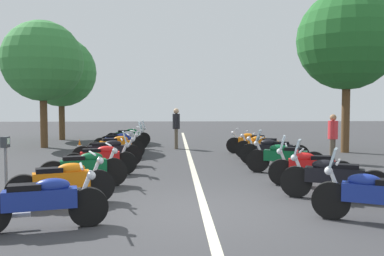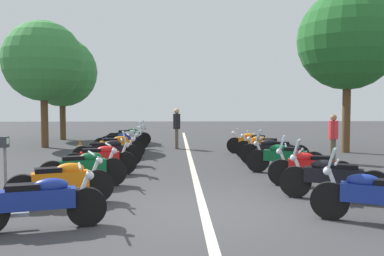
{
  "view_description": "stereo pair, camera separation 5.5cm",
  "coord_description": "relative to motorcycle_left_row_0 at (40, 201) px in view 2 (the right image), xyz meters",
  "views": [
    {
      "loc": [
        -7.27,
        0.55,
        1.94
      ],
      "look_at": [
        5.57,
        0.0,
        1.2
      ],
      "focal_mm": 38.22,
      "sensor_mm": 36.0,
      "label": 1
    },
    {
      "loc": [
        -7.27,
        0.5,
        1.94
      ],
      "look_at": [
        5.57,
        0.0,
        1.2
      ],
      "focal_mm": 38.22,
      "sensor_mm": 36.0,
      "label": 2
    }
  ],
  "objects": [
    {
      "name": "ground_plane",
      "position": [
        0.97,
        -2.6,
        -0.45
      ],
      "size": [
        80.0,
        80.0,
        0.0
      ],
      "primitive_type": "plane",
      "color": "#38383A"
    },
    {
      "name": "lane_centre_stripe",
      "position": [
        7.26,
        -2.6,
        -0.45
      ],
      "size": [
        28.93,
        0.16,
        0.01
      ],
      "primitive_type": "cube",
      "color": "beige",
      "rests_on": "ground_plane"
    },
    {
      "name": "motorcycle_left_row_0",
      "position": [
        0.0,
        0.0,
        0.0
      ],
      "size": [
        0.81,
        2.02,
        0.99
      ],
      "rotation": [
        0.0,
        0.0,
        -1.3
      ],
      "color": "black",
      "rests_on": "ground_plane"
    },
    {
      "name": "motorcycle_left_row_1",
      "position": [
        1.54,
        0.1,
        0.01
      ],
      "size": [
        0.94,
        1.94,
        1.01
      ],
      "rotation": [
        0.0,
        0.0,
        -1.2
      ],
      "color": "black",
      "rests_on": "ground_plane"
    },
    {
      "name": "motorcycle_left_row_2",
      "position": [
        3.18,
        0.04,
        0.02
      ],
      "size": [
        0.89,
        1.96,
        1.02
      ],
      "rotation": [
        0.0,
        0.0,
        -1.23
      ],
      "color": "black",
      "rests_on": "ground_plane"
    },
    {
      "name": "motorcycle_left_row_3",
      "position": [
        4.95,
        -0.03,
        0.01
      ],
      "size": [
        0.64,
        2.0,
        1.2
      ],
      "rotation": [
        0.0,
        0.0,
        -1.4
      ],
      "color": "black",
      "rests_on": "ground_plane"
    },
    {
      "name": "motorcycle_left_row_4",
      "position": [
        6.47,
        0.04,
        0.02
      ],
      "size": [
        0.74,
        2.15,
        1.01
      ],
      "rotation": [
        0.0,
        0.0,
        -1.36
      ],
      "color": "black",
      "rests_on": "ground_plane"
    },
    {
      "name": "motorcycle_left_row_5",
      "position": [
        8.17,
        0.02,
        0.02
      ],
      "size": [
        0.97,
        2.0,
        1.01
      ],
      "rotation": [
        0.0,
        0.0,
        -1.2
      ],
      "color": "black",
      "rests_on": "ground_plane"
    },
    {
      "name": "motorcycle_left_row_6",
      "position": [
        9.75,
        0.14,
        0.01
      ],
      "size": [
        0.66,
        2.0,
        1.01
      ],
      "rotation": [
        0.0,
        0.0,
        -1.39
      ],
      "color": "black",
      "rests_on": "ground_plane"
    },
    {
      "name": "motorcycle_left_row_7",
      "position": [
        11.22,
        0.09,
        0.01
      ],
      "size": [
        0.9,
        2.04,
        1.2
      ],
      "rotation": [
        0.0,
        0.0,
        -1.25
      ],
      "color": "black",
      "rests_on": "ground_plane"
    },
    {
      "name": "motorcycle_left_row_8",
      "position": [
        13.01,
        0.12,
        0.01
      ],
      "size": [
        0.67,
        2.1,
        1.2
      ],
      "rotation": [
        0.0,
        0.0,
        -1.4
      ],
      "color": "black",
      "rests_on": "ground_plane"
    },
    {
      "name": "motorcycle_right_row_0",
      "position": [
        0.12,
        -5.28,
        0.02
      ],
      "size": [
        1.05,
        1.87,
        1.21
      ],
      "rotation": [
        0.0,
        0.0,
        1.11
      ],
      "color": "black",
      "rests_on": "ground_plane"
    },
    {
      "name": "motorcycle_right_row_1",
      "position": [
        1.76,
        -5.24,
        0.02
      ],
      "size": [
        1.06,
        2.03,
        1.22
      ],
      "rotation": [
        0.0,
        0.0,
        1.15
      ],
      "color": "black",
      "rests_on": "ground_plane"
    },
    {
      "name": "motorcycle_right_row_2",
      "position": [
        3.18,
        -5.25,
        0.01
      ],
      "size": [
        0.82,
        1.98,
        1.2
      ],
      "rotation": [
        0.0,
        0.0,
        1.33
      ],
      "color": "black",
      "rests_on": "ground_plane"
    },
    {
      "name": "motorcycle_right_row_3",
      "position": [
        4.95,
        -5.11,
        0.02
      ],
      "size": [
        1.04,
        2.09,
        1.22
      ],
      "rotation": [
        0.0,
        0.0,
        1.18
      ],
      "color": "black",
      "rests_on": "ground_plane"
    },
    {
      "name": "motorcycle_right_row_4",
      "position": [
        6.56,
        -5.21,
        0.02
      ],
      "size": [
        0.9,
        2.16,
        1.02
      ],
      "rotation": [
        0.0,
        0.0,
        1.29
      ],
      "color": "black",
      "rests_on": "ground_plane"
    },
    {
      "name": "motorcycle_right_row_5",
      "position": [
        8.11,
        -5.2,
        0.0
      ],
      "size": [
        0.91,
        1.99,
        1.0
      ],
      "rotation": [
        0.0,
        0.0,
        1.26
      ],
      "color": "black",
      "rests_on": "ground_plane"
    },
    {
      "name": "motorcycle_right_row_6",
      "position": [
        9.66,
        -5.1,
        0.0
      ],
      "size": [
        0.9,
        2.03,
        0.99
      ],
      "rotation": [
        0.0,
        0.0,
        1.28
      ],
      "color": "black",
      "rests_on": "ground_plane"
    },
    {
      "name": "parking_meter",
      "position": [
        2.07,
        1.37,
        0.45
      ],
      "size": [
        0.19,
        0.14,
        1.29
      ],
      "rotation": [
        0.0,
        0.0,
        -1.63
      ],
      "color": "slate",
      "rests_on": "ground_plane"
    },
    {
      "name": "traffic_cone_0",
      "position": [
        9.57,
        1.62,
        -0.16
      ],
      "size": [
        0.36,
        0.36,
        0.61
      ],
      "color": "orange",
      "rests_on": "ground_plane"
    },
    {
      "name": "traffic_cone_1",
      "position": [
        7.0,
        1.08,
        -0.16
      ],
      "size": [
        0.36,
        0.36,
        0.61
      ],
      "color": "orange",
      "rests_on": "ground_plane"
    },
    {
      "name": "bystander_0",
      "position": [
        11.55,
        -2.12,
        0.6
      ],
      "size": [
        0.53,
        0.32,
        1.78
      ],
      "rotation": [
        0.0,
        0.0,
        4.65
      ],
      "color": "brown",
      "rests_on": "ground_plane"
    },
    {
      "name": "bystander_1",
      "position": [
        6.96,
        -7.28,
        0.49
      ],
      "size": [
        0.45,
        0.35,
        1.62
      ],
      "rotation": [
        0.0,
        0.0,
        4.09
      ],
      "color": "brown",
      "rests_on": "ground_plane"
    },
    {
      "name": "roadside_tree_0",
      "position": [
        16.46,
        4.16,
        3.27
      ],
      "size": [
        3.81,
        3.81,
        5.64
      ],
      "color": "brown",
      "rests_on": "ground_plane"
    },
    {
      "name": "roadside_tree_1",
      "position": [
        12.33,
        3.84,
        3.42
      ],
      "size": [
        3.59,
        3.59,
        5.68
      ],
      "color": "brown",
      "rests_on": "ground_plane"
    },
    {
      "name": "roadside_tree_2",
      "position": [
        9.92,
        -8.96,
        4.06
      ],
      "size": [
        3.99,
        3.99,
        6.52
      ],
      "color": "brown",
      "rests_on": "ground_plane"
    }
  ]
}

